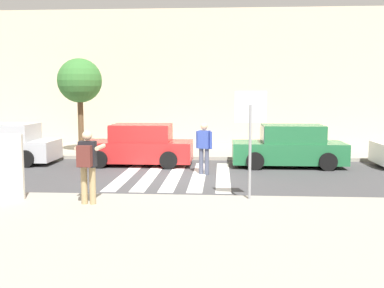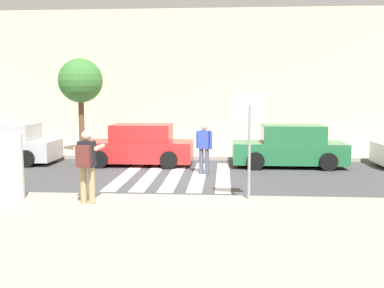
{
  "view_description": "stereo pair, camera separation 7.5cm",
  "coord_description": "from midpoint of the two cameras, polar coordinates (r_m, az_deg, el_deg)",
  "views": [
    {
      "loc": [
        1.52,
        -14.39,
        2.73
      ],
      "look_at": [
        0.6,
        -0.2,
        1.1
      ],
      "focal_mm": 42.0,
      "sensor_mm": 36.0,
      "label": 1
    },
    {
      "loc": [
        1.6,
        -14.39,
        2.73
      ],
      "look_at": [
        0.6,
        -0.2,
        1.1
      ],
      "focal_mm": 42.0,
      "sensor_mm": 36.0,
      "label": 2
    }
  ],
  "objects": [
    {
      "name": "advertising_board",
      "position": [
        11.86,
        -23.22,
        -2.68
      ],
      "size": [
        1.1,
        0.11,
        1.6
      ],
      "color": "beige",
      "rests_on": "sidewalk_near"
    },
    {
      "name": "photographer_with_backpack",
      "position": [
        10.65,
        -13.34,
        -2.07
      ],
      "size": [
        0.59,
        0.85,
        1.72
      ],
      "color": "tan",
      "rests_on": "sidewalk_near"
    },
    {
      "name": "building_facade_far",
      "position": [
        24.85,
        0.12,
        8.2
      ],
      "size": [
        56.0,
        4.0,
        6.9
      ],
      "primitive_type": "cube",
      "color": "beige",
      "rests_on": "ground"
    },
    {
      "name": "sidewalk_far",
      "position": [
        20.62,
        -0.65,
        -0.87
      ],
      "size": [
        60.0,
        4.8,
        0.14
      ],
      "primitive_type": "cube",
      "color": "#9E998C",
      "rests_on": "ground"
    },
    {
      "name": "crosswalk_stripe_3",
      "position": [
        14.86,
        0.73,
        -4.03
      ],
      "size": [
        0.44,
        5.2,
        0.01
      ],
      "primitive_type": "cube",
      "color": "silver",
      "rests_on": "ground"
    },
    {
      "name": "crosswalk_stripe_0",
      "position": [
        15.17,
        -8.38,
        -3.88
      ],
      "size": [
        0.44,
        5.2,
        0.01
      ],
      "primitive_type": "cube",
      "color": "silver",
      "rests_on": "ground"
    },
    {
      "name": "crosswalk_stripe_4",
      "position": [
        14.84,
        3.82,
        -4.06
      ],
      "size": [
        0.44,
        5.2,
        0.01
      ],
      "primitive_type": "cube",
      "color": "silver",
      "rests_on": "ground"
    },
    {
      "name": "parked_car_green",
      "position": [
        16.99,
        12.12,
        -0.38
      ],
      "size": [
        4.1,
        1.92,
        1.55
      ],
      "color": "#236B3D",
      "rests_on": "ground"
    },
    {
      "name": "crosswalk_stripe_2",
      "position": [
        14.92,
        -2.35,
        -3.99
      ],
      "size": [
        0.44,
        5.2,
        0.01
      ],
      "primitive_type": "cube",
      "color": "silver",
      "rests_on": "ground"
    },
    {
      "name": "ground_plane",
      "position": [
        14.73,
        -2.43,
        -4.15
      ],
      "size": [
        120.0,
        120.0,
        0.0
      ],
      "primitive_type": "plane",
      "color": "#424244"
    },
    {
      "name": "street_tree_west",
      "position": [
        19.81,
        -14.18,
        7.71
      ],
      "size": [
        1.88,
        1.88,
        4.04
      ],
      "color": "brown",
      "rests_on": "sidewalk_far"
    },
    {
      "name": "crosswalk_stripe_1",
      "position": [
        15.03,
        -5.39,
        -3.94
      ],
      "size": [
        0.44,
        5.2,
        0.01
      ],
      "primitive_type": "cube",
      "color": "silver",
      "rests_on": "ground"
    },
    {
      "name": "parked_car_red",
      "position": [
        17.1,
        -6.89,
        -0.24
      ],
      "size": [
        4.1,
        1.92,
        1.55
      ],
      "color": "red",
      "rests_on": "ground"
    },
    {
      "name": "pedestrian_crossing",
      "position": [
        14.97,
        1.4,
        -0.2
      ],
      "size": [
        0.55,
        0.35,
        1.72
      ],
      "color": "#474C60",
      "rests_on": "ground"
    },
    {
      "name": "sidewalk_near",
      "position": [
        8.75,
        -6.86,
        -11.21
      ],
      "size": [
        60.0,
        6.0,
        0.14
      ],
      "primitive_type": "cube",
      "color": "#9E998C",
      "rests_on": "ground"
    },
    {
      "name": "parked_car_silver",
      "position": [
        18.8,
        -22.89,
        -0.1
      ],
      "size": [
        4.1,
        1.92,
        1.55
      ],
      "color": "#B7BABF",
      "rests_on": "ground"
    },
    {
      "name": "stop_sign",
      "position": [
        10.9,
        7.23,
        2.95
      ],
      "size": [
        0.76,
        0.08,
        2.63
      ],
      "color": "gray",
      "rests_on": "sidewalk_near"
    }
  ]
}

